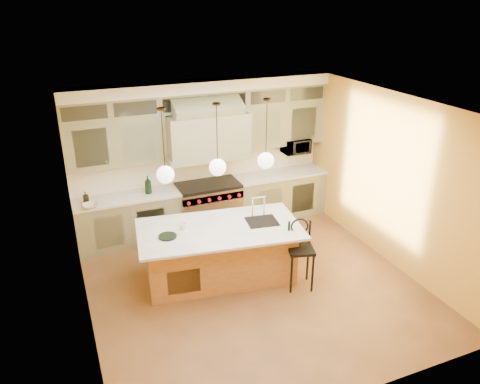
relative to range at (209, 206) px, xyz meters
name	(u,v)px	position (x,y,z in m)	size (l,w,h in m)	color
floor	(253,285)	(0.00, -2.14, -0.49)	(5.00, 5.00, 0.00)	brown
ceiling	(255,107)	(0.00, -2.14, 2.41)	(5.00, 5.00, 0.00)	white
wall_back	(201,154)	(0.00, 0.36, 0.96)	(5.00, 5.00, 0.00)	gold
wall_front	(352,295)	(0.00, -4.64, 0.96)	(5.00, 5.00, 0.00)	gold
wall_left	(78,233)	(-2.50, -2.14, 0.96)	(5.00, 5.00, 0.00)	gold
wall_right	(390,179)	(2.50, -2.14, 0.96)	(5.00, 5.00, 0.00)	gold
back_cabinetry	(206,159)	(0.00, 0.09, 0.94)	(5.00, 0.77, 2.90)	gray
range	(209,206)	(0.00, 0.00, 0.00)	(1.20, 0.74, 0.96)	silver
kitchen_island	(220,251)	(-0.39, -1.70, -0.01)	(2.72, 1.70, 1.35)	brown
counter_stool	(300,250)	(0.68, -2.41, 0.15)	(0.49, 0.49, 1.12)	black
microwave	(296,146)	(1.95, 0.11, 0.96)	(0.54, 0.37, 0.30)	black
oil_bottle_a	(148,185)	(-1.15, 0.01, 0.62)	(0.13, 0.13, 0.34)	black
oil_bottle_b	(86,197)	(-2.25, 0.01, 0.56)	(0.09, 0.10, 0.21)	black
fruit_bowl	(90,206)	(-2.20, -0.22, 0.49)	(0.26, 0.26, 0.06)	silver
cup	(183,226)	(-0.95, -1.57, 0.49)	(0.11, 0.11, 0.10)	white
pendant_left	(165,173)	(-1.20, -1.69, 1.46)	(0.26, 0.26, 1.11)	#2D2319
pendant_center	(218,165)	(-0.40, -1.69, 1.46)	(0.26, 0.26, 1.11)	#2D2319
pendant_right	(266,159)	(0.40, -1.69, 1.46)	(0.26, 0.26, 1.11)	#2D2319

